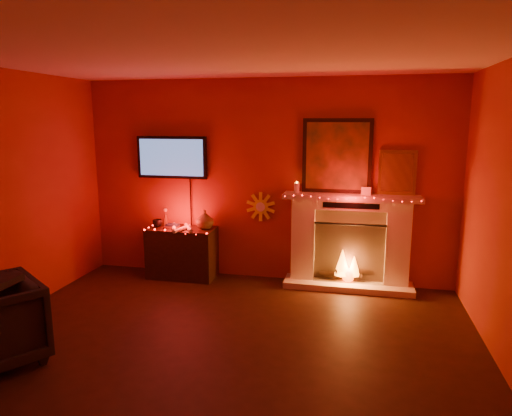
{
  "coord_description": "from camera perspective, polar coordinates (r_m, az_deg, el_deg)",
  "views": [
    {
      "loc": [
        1.19,
        -3.47,
        2.16
      ],
      "look_at": [
        0.06,
        1.7,
        1.13
      ],
      "focal_mm": 32.0,
      "sensor_mm": 36.0,
      "label": 1
    }
  ],
  "objects": [
    {
      "name": "tv",
      "position": [
        6.44,
        -10.46,
        6.22
      ],
      "size": [
        1.0,
        0.07,
        1.24
      ],
      "color": "black",
      "rests_on": "room"
    },
    {
      "name": "room",
      "position": [
        3.75,
        -6.44,
        -1.53
      ],
      "size": [
        5.0,
        5.0,
        5.0
      ],
      "color": "black",
      "rests_on": "ground"
    },
    {
      "name": "console_table",
      "position": [
        6.42,
        -9.12,
        -5.23
      ],
      "size": [
        0.92,
        0.55,
        0.96
      ],
      "color": "black",
      "rests_on": "floor"
    },
    {
      "name": "sunburst_clock",
      "position": [
        6.18,
        0.58,
        0.16
      ],
      "size": [
        0.4,
        0.03,
        0.4
      ],
      "color": "yellow",
      "rests_on": "room"
    },
    {
      "name": "fireplace",
      "position": [
        6.03,
        11.56,
        -3.03
      ],
      "size": [
        1.72,
        0.4,
        2.18
      ],
      "color": "beige",
      "rests_on": "floor"
    }
  ]
}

